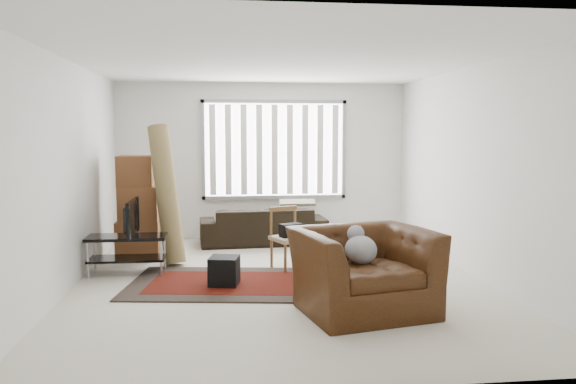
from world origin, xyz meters
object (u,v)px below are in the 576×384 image
(moving_boxes, at_px, (139,211))
(side_chair, at_px, (290,235))
(armchair, at_px, (363,265))
(sofa, at_px, (263,220))
(tv_stand, at_px, (127,246))

(moving_boxes, height_order, side_chair, moving_boxes)
(side_chair, bearing_deg, armchair, -97.94)
(armchair, bearing_deg, side_chair, 93.16)
(sofa, bearing_deg, tv_stand, 40.40)
(sofa, bearing_deg, armchair, 98.45)
(sofa, bearing_deg, side_chair, 94.21)
(side_chair, relative_size, armchair, 0.54)
(armchair, bearing_deg, moving_boxes, 120.71)
(moving_boxes, bearing_deg, sofa, 24.40)
(sofa, relative_size, armchair, 1.35)
(tv_stand, relative_size, sofa, 0.49)
(tv_stand, bearing_deg, sofa, 43.72)
(tv_stand, relative_size, side_chair, 1.21)
(side_chair, distance_m, armchair, 1.99)
(tv_stand, xyz_separation_m, armchair, (2.68, -1.88, 0.13))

